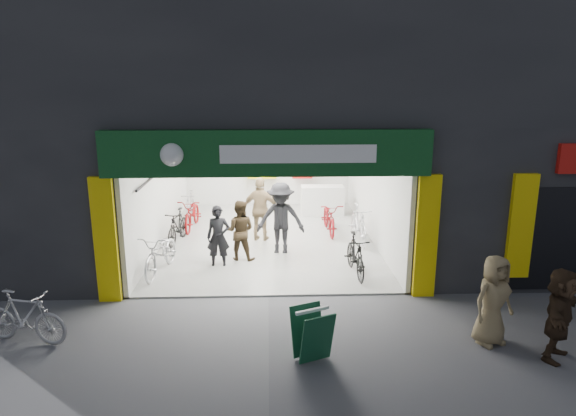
{
  "coord_description": "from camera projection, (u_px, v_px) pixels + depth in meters",
  "views": [
    {
      "loc": [
        0.02,
        -9.98,
        4.46
      ],
      "look_at": [
        0.47,
        1.5,
        1.54
      ],
      "focal_mm": 32.0,
      "sensor_mm": 36.0,
      "label": 1
    }
  ],
  "objects": [
    {
      "name": "customer_a",
      "position": [
        218.0,
        237.0,
        12.29
      ],
      "size": [
        0.56,
        0.37,
        1.52
      ],
      "primitive_type": "imported",
      "rotation": [
        0.0,
        0.0,
        0.02
      ],
      "color": "black",
      "rests_on": "ground"
    },
    {
      "name": "pedestrian_near",
      "position": [
        493.0,
        300.0,
        8.71
      ],
      "size": [
        0.91,
        0.77,
        1.59
      ],
      "primitive_type": "imported",
      "rotation": [
        0.0,
        0.0,
        0.4
      ],
      "color": "olive",
      "rests_on": "ground"
    },
    {
      "name": "bike_left_front",
      "position": [
        161.0,
        253.0,
        11.95
      ],
      "size": [
        0.96,
        1.99,
        1.0
      ],
      "primitive_type": "imported",
      "rotation": [
        0.0,
        0.0,
        -0.16
      ],
      "color": "#AAABAF",
      "rests_on": "ground"
    },
    {
      "name": "customer_c",
      "position": [
        281.0,
        219.0,
        13.18
      ],
      "size": [
        1.29,
        0.83,
        1.89
      ],
      "primitive_type": "imported",
      "rotation": [
        0.0,
        0.0,
        -0.11
      ],
      "color": "black",
      "rests_on": "ground"
    },
    {
      "name": "parked_bike",
      "position": [
        24.0,
        317.0,
        8.8
      ],
      "size": [
        1.66,
        0.84,
        0.96
      ],
      "primitive_type": "imported",
      "rotation": [
        0.0,
        0.0,
        1.32
      ],
      "color": "#A2A2A6",
      "rests_on": "ground"
    },
    {
      "name": "customer_d",
      "position": [
        261.0,
        210.0,
        14.2
      ],
      "size": [
        1.13,
        0.65,
        1.82
      ],
      "primitive_type": "imported",
      "rotation": [
        0.0,
        0.0,
        2.94
      ],
      "color": "#967C57",
      "rests_on": "ground"
    },
    {
      "name": "bike_left_midfront",
      "position": [
        178.0,
        226.0,
        14.17
      ],
      "size": [
        0.69,
        1.63,
        0.95
      ],
      "primitive_type": "imported",
      "rotation": [
        0.0,
        0.0,
        -0.16
      ],
      "color": "black",
      "rests_on": "ground"
    },
    {
      "name": "bike_right_back",
      "position": [
        359.0,
        224.0,
        14.15
      ],
      "size": [
        0.61,
        1.81,
        1.07
      ],
      "primitive_type": "imported",
      "rotation": [
        0.0,
        0.0,
        0.06
      ],
      "color": "silver",
      "rests_on": "ground"
    },
    {
      "name": "ground",
      "position": [
        268.0,
        297.0,
        10.76
      ],
      "size": [
        60.0,
        60.0,
        0.0
      ],
      "primitive_type": "plane",
      "color": "#56565B",
      "rests_on": "ground"
    },
    {
      "name": "bike_left_midback",
      "position": [
        192.0,
        214.0,
        15.47
      ],
      "size": [
        0.75,
        1.88,
        0.97
      ],
      "primitive_type": "imported",
      "rotation": [
        0.0,
        0.0,
        -0.06
      ],
      "color": "maroon",
      "rests_on": "ground"
    },
    {
      "name": "bike_right_mid",
      "position": [
        329.0,
        218.0,
        15.06
      ],
      "size": [
        0.69,
        1.83,
        0.95
      ],
      "primitive_type": "imported",
      "rotation": [
        0.0,
        0.0,
        0.03
      ],
      "color": "maroon",
      "rests_on": "ground"
    },
    {
      "name": "customer_b",
      "position": [
        240.0,
        231.0,
        12.74
      ],
      "size": [
        0.84,
        0.71,
        1.55
      ],
      "primitive_type": "imported",
      "rotation": [
        0.0,
        0.0,
        2.96
      ],
      "color": "#3D2E1B",
      "rests_on": "ground"
    },
    {
      "name": "building",
      "position": [
        299.0,
        83.0,
        14.56
      ],
      "size": [
        17.0,
        10.27,
        8.0
      ],
      "color": "#232326",
      "rests_on": "ground"
    },
    {
      "name": "bike_right_front",
      "position": [
        355.0,
        255.0,
        11.82
      ],
      "size": [
        0.57,
        1.66,
        0.98
      ],
      "primitive_type": "imported",
      "rotation": [
        0.0,
        0.0,
        0.07
      ],
      "color": "black",
      "rests_on": "ground"
    },
    {
      "name": "pedestrian_far",
      "position": [
        560.0,
        314.0,
        8.23
      ],
      "size": [
        1.29,
        1.39,
        1.55
      ],
      "primitive_type": "imported",
      "rotation": [
        0.0,
        0.0,
        0.85
      ],
      "color": "#362618",
      "rests_on": "ground"
    },
    {
      "name": "sandwich_board",
      "position": [
        312.0,
        333.0,
        8.26
      ],
      "size": [
        0.73,
        0.74,
        0.86
      ],
      "rotation": [
        0.0,
        0.0,
        0.4
      ],
      "color": "#104227",
      "rests_on": "ground"
    },
    {
      "name": "bike_left_back",
      "position": [
        190.0,
        206.0,
        16.45
      ],
      "size": [
        0.48,
        1.58,
        0.94
      ],
      "primitive_type": "imported",
      "rotation": [
        0.0,
        0.0,
        -0.02
      ],
      "color": "#ABABB0",
      "rests_on": "ground"
    }
  ]
}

